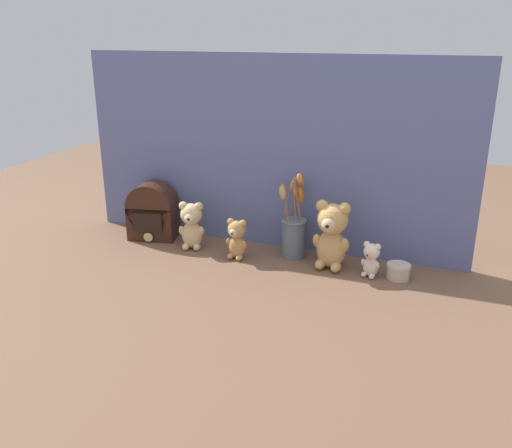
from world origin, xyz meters
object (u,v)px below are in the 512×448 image
Objects in this scene: decorative_tin_tall at (398,271)px; flower_vase at (294,231)px; vintage_radio at (152,212)px; teddy_bear_medium at (192,224)px; teddy_bear_large at (332,234)px; teddy_bear_tiny at (371,259)px; teddy_bear_small at (237,238)px.

flower_vase is at bearing 171.94° from decorative_tin_tall.
teddy_bear_medium is at bearing -13.53° from vintage_radio.
teddy_bear_large is 0.17m from teddy_bear_tiny.
flower_vase reaches higher than teddy_bear_large.
teddy_bear_tiny is at bearing -4.04° from vintage_radio.
vintage_radio is at bearing 168.94° from teddy_bear_small.
teddy_bear_medium is 0.81× the size of vintage_radio.
teddy_bear_large is 0.77m from vintage_radio.
teddy_bear_small is at bearing -154.40° from flower_vase.
flower_vase reaches higher than teddy_bear_small.
vintage_radio is (-0.61, -0.01, 0.01)m from flower_vase.
teddy_bear_tiny is at bearing -9.63° from teddy_bear_large.
teddy_bear_small is 0.51m from teddy_bear_tiny.
teddy_bear_medium reaches higher than teddy_bear_small.
teddy_bear_small is at bearing -8.54° from teddy_bear_medium.
teddy_bear_large is 0.17m from flower_vase.
decorative_tin_tall is (0.25, -0.00, -0.11)m from teddy_bear_large.
teddy_bear_tiny is (0.15, -0.03, -0.07)m from teddy_bear_large.
teddy_bear_large reaches higher than vintage_radio.
teddy_bear_large is at bearing 6.66° from teddy_bear_small.
teddy_bear_medium is 1.50× the size of teddy_bear_tiny.
vintage_radio reaches higher than teddy_bear_small.
teddy_bear_medium is 0.82m from decorative_tin_tall.
teddy_bear_tiny is (0.51, 0.02, -0.02)m from teddy_bear_small.
teddy_bear_medium is at bearing 171.46° from teddy_bear_small.
teddy_bear_small is (0.21, -0.03, -0.02)m from teddy_bear_medium.
vintage_radio reaches higher than teddy_bear_tiny.
teddy_bear_large is at bearing 178.93° from decorative_tin_tall.
vintage_radio is (-0.77, 0.04, -0.02)m from teddy_bear_large.
teddy_bear_medium is 0.21m from vintage_radio.
teddy_bear_medium is 1.22× the size of teddy_bear_small.
teddy_bear_medium is (-0.56, -0.01, -0.03)m from teddy_bear_large.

